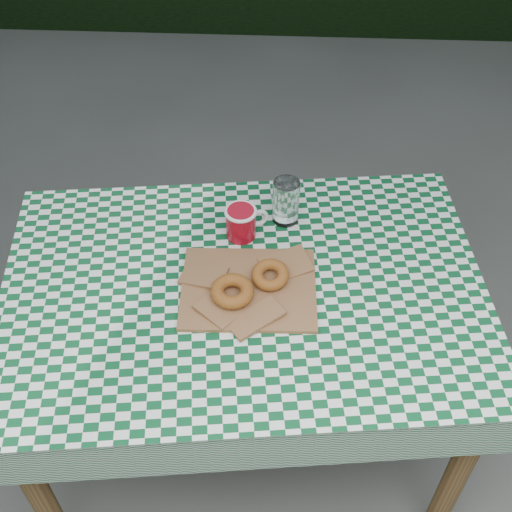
{
  "coord_description": "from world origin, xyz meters",
  "views": [
    {
      "loc": [
        0.28,
        -0.88,
        2.02
      ],
      "look_at": [
        0.22,
        0.28,
        0.79
      ],
      "focal_mm": 46.93,
      "sensor_mm": 36.0,
      "label": 1
    }
  ],
  "objects_px": {
    "coffee_mug": "(241,223)",
    "drinking_glass": "(286,201)",
    "paper_bag": "(249,288)",
    "table": "(246,374)"
  },
  "relations": [
    {
      "from": "table",
      "to": "coffee_mug",
      "type": "height_order",
      "value": "coffee_mug"
    },
    {
      "from": "paper_bag",
      "to": "coffee_mug",
      "type": "bearing_deg",
      "value": 99.11
    },
    {
      "from": "table",
      "to": "drinking_glass",
      "type": "bearing_deg",
      "value": 62.38
    },
    {
      "from": "drinking_glass",
      "to": "coffee_mug",
      "type": "bearing_deg",
      "value": -149.7
    },
    {
      "from": "table",
      "to": "drinking_glass",
      "type": "distance_m",
      "value": 0.52
    },
    {
      "from": "table",
      "to": "paper_bag",
      "type": "bearing_deg",
      "value": -27.39
    },
    {
      "from": "coffee_mug",
      "to": "drinking_glass",
      "type": "relative_size",
      "value": 1.23
    },
    {
      "from": "paper_bag",
      "to": "drinking_glass",
      "type": "bearing_deg",
      "value": 71.85
    },
    {
      "from": "paper_bag",
      "to": "coffee_mug",
      "type": "xyz_separation_m",
      "value": [
        -0.03,
        0.19,
        0.04
      ]
    },
    {
      "from": "drinking_glass",
      "to": "table",
      "type": "bearing_deg",
      "value": -110.92
    }
  ]
}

